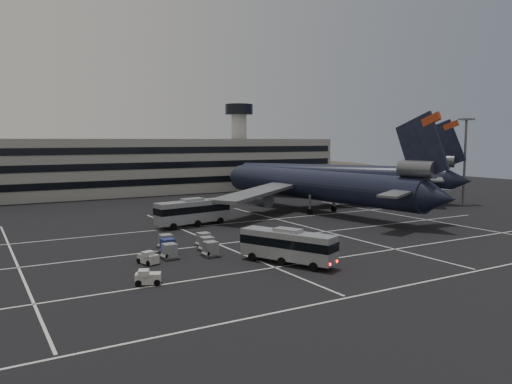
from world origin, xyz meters
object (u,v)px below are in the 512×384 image
bus_near (288,245)px  bus_far (193,211)px  trijet_main (317,185)px  uld_cluster (187,245)px  tug_a (149,258)px

bus_near → bus_far: size_ratio=0.88×
trijet_main → bus_far: trijet_main is taller
uld_cluster → trijet_main: bearing=29.2°
trijet_main → tug_a: (-40.29, -22.37, -4.58)m
bus_near → uld_cluster: bus_near is taller
tug_a → bus_far: bearing=36.6°
trijet_main → bus_near: 40.53m
tug_a → uld_cluster: uld_cluster is taller
trijet_main → tug_a: bearing=-158.3°
trijet_main → tug_a: size_ratio=21.51×
bus_far → tug_a: size_ratio=4.81×
bus_near → tug_a: 15.59m
trijet_main → bus_far: size_ratio=4.47×
tug_a → uld_cluster: bearing=9.2°
bus_near → tug_a: bus_near is taller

